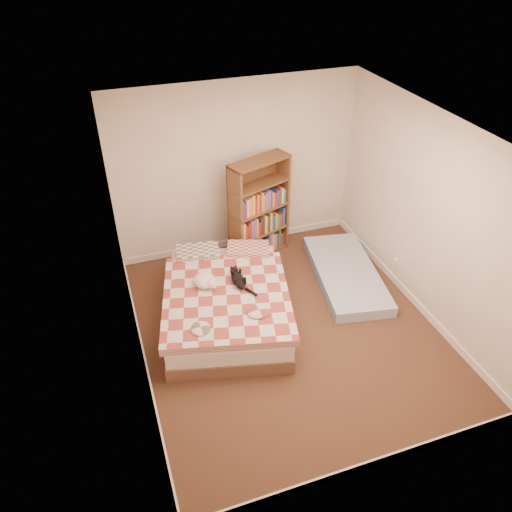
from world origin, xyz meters
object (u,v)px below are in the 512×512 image
object	(u,v)px
bookshelf	(259,220)
black_cat	(238,279)
white_dog	(206,281)
floor_mattress	(346,274)
bed	(226,301)

from	to	relation	value
bookshelf	black_cat	distance (m)	1.40
white_dog	floor_mattress	bearing A→B (deg)	21.05
bookshelf	white_dog	world-z (taller)	bookshelf
bookshelf	floor_mattress	distance (m)	1.46
floor_mattress	black_cat	world-z (taller)	black_cat
floor_mattress	black_cat	bearing A→B (deg)	-162.95
bed	floor_mattress	xyz separation A→B (m)	(1.79, 0.20, -0.17)
bookshelf	floor_mattress	world-z (taller)	bookshelf
white_dog	bookshelf	bearing A→B (deg)	64.28
bed	white_dog	bearing A→B (deg)	173.66
bed	white_dog	size ratio (longest dim) A/B	6.42
floor_mattress	bookshelf	bearing A→B (deg)	142.60
floor_mattress	black_cat	xyz separation A→B (m)	(-1.62, -0.19, 0.46)
black_cat	white_dog	world-z (taller)	white_dog
black_cat	bed	bearing A→B (deg)	-176.86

